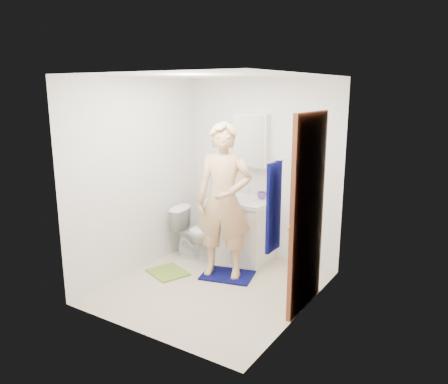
% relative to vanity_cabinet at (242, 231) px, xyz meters
% --- Properties ---
extents(floor, '(2.20, 2.40, 0.02)m').
position_rel_vanity_cabinet_xyz_m(floor, '(0.15, -0.91, -0.41)').
color(floor, beige).
rests_on(floor, ground).
extents(ceiling, '(2.20, 2.40, 0.02)m').
position_rel_vanity_cabinet_xyz_m(ceiling, '(0.15, -0.91, 2.01)').
color(ceiling, white).
rests_on(ceiling, ground).
extents(wall_back, '(2.20, 0.02, 2.40)m').
position_rel_vanity_cabinet_xyz_m(wall_back, '(0.15, 0.30, 0.80)').
color(wall_back, white).
rests_on(wall_back, ground).
extents(wall_front, '(2.20, 0.02, 2.40)m').
position_rel_vanity_cabinet_xyz_m(wall_front, '(0.15, -2.12, 0.80)').
color(wall_front, white).
rests_on(wall_front, ground).
extents(wall_left, '(0.02, 2.40, 2.40)m').
position_rel_vanity_cabinet_xyz_m(wall_left, '(-0.96, -0.91, 0.80)').
color(wall_left, white).
rests_on(wall_left, ground).
extents(wall_right, '(0.02, 2.40, 2.40)m').
position_rel_vanity_cabinet_xyz_m(wall_right, '(1.26, -0.91, 0.80)').
color(wall_right, white).
rests_on(wall_right, ground).
extents(vanity_cabinet, '(0.75, 0.55, 0.80)m').
position_rel_vanity_cabinet_xyz_m(vanity_cabinet, '(0.00, 0.00, 0.00)').
color(vanity_cabinet, white).
rests_on(vanity_cabinet, floor).
extents(countertop, '(0.79, 0.59, 0.05)m').
position_rel_vanity_cabinet_xyz_m(countertop, '(0.00, 0.00, 0.43)').
color(countertop, white).
rests_on(countertop, vanity_cabinet).
extents(sink_basin, '(0.40, 0.40, 0.03)m').
position_rel_vanity_cabinet_xyz_m(sink_basin, '(0.00, 0.00, 0.44)').
color(sink_basin, white).
rests_on(sink_basin, countertop).
extents(faucet, '(0.03, 0.03, 0.12)m').
position_rel_vanity_cabinet_xyz_m(faucet, '(0.00, 0.18, 0.51)').
color(faucet, silver).
rests_on(faucet, countertop).
extents(medicine_cabinet, '(0.50, 0.12, 0.70)m').
position_rel_vanity_cabinet_xyz_m(medicine_cabinet, '(0.00, 0.22, 1.20)').
color(medicine_cabinet, white).
rests_on(medicine_cabinet, wall_back).
extents(mirror_panel, '(0.46, 0.01, 0.66)m').
position_rel_vanity_cabinet_xyz_m(mirror_panel, '(0.00, 0.16, 1.20)').
color(mirror_panel, white).
rests_on(mirror_panel, wall_back).
extents(door, '(0.05, 0.80, 2.05)m').
position_rel_vanity_cabinet_xyz_m(door, '(1.22, -0.76, 0.62)').
color(door, brown).
rests_on(door, ground).
extents(door_knob, '(0.07, 0.07, 0.07)m').
position_rel_vanity_cabinet_xyz_m(door_knob, '(1.18, -1.08, 0.55)').
color(door_knob, gold).
rests_on(door_knob, door).
extents(towel, '(0.03, 0.24, 0.80)m').
position_rel_vanity_cabinet_xyz_m(towel, '(1.18, -1.48, 0.85)').
color(towel, '#080C50').
rests_on(towel, wall_right).
extents(towel_hook, '(0.06, 0.02, 0.02)m').
position_rel_vanity_cabinet_xyz_m(towel_hook, '(1.22, -1.48, 1.27)').
color(towel_hook, silver).
rests_on(towel_hook, wall_right).
extents(toilet, '(0.76, 0.53, 0.70)m').
position_rel_vanity_cabinet_xyz_m(toilet, '(-0.53, -0.25, -0.05)').
color(toilet, white).
rests_on(toilet, floor).
extents(bath_mat, '(0.71, 0.58, 0.02)m').
position_rel_vanity_cabinet_xyz_m(bath_mat, '(0.13, -0.57, -0.39)').
color(bath_mat, '#080C50').
rests_on(bath_mat, floor).
extents(green_rug, '(0.58, 0.54, 0.02)m').
position_rel_vanity_cabinet_xyz_m(green_rug, '(-0.55, -0.89, -0.39)').
color(green_rug, olive).
rests_on(green_rug, floor).
extents(soap_dispenser, '(0.11, 0.11, 0.18)m').
position_rel_vanity_cabinet_xyz_m(soap_dispenser, '(-0.25, -0.06, 0.54)').
color(soap_dispenser, '#AB4F6B').
rests_on(soap_dispenser, countertop).
extents(toothbrush_cup, '(0.13, 0.13, 0.09)m').
position_rel_vanity_cabinet_xyz_m(toothbrush_cup, '(0.22, 0.14, 0.50)').
color(toothbrush_cup, '#6A4394').
rests_on(toothbrush_cup, countertop).
extents(man, '(0.79, 0.63, 1.88)m').
position_rel_vanity_cabinet_xyz_m(man, '(0.09, -0.58, 0.56)').
color(man, '#DDB17C').
rests_on(man, bath_mat).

